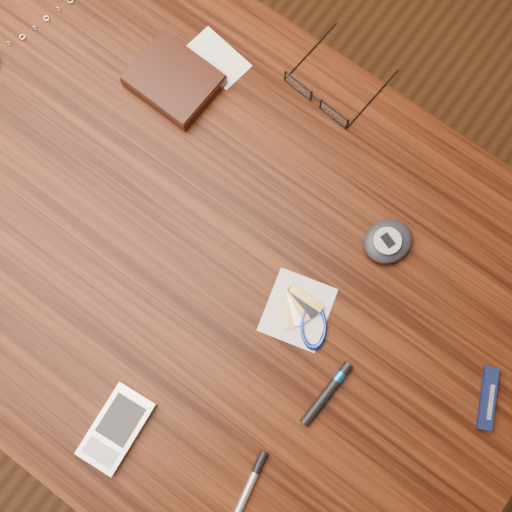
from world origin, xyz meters
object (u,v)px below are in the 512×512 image
object	(u,v)px
silver_pen	(246,493)
eyeglasses	(319,97)
pedometer	(388,241)
pocket_knife	(488,398)
desk	(205,266)
pda_phone	(116,428)
wallet_and_card	(175,80)
notepad_keys	(306,317)

from	to	relation	value
silver_pen	eyeglasses	bearing A→B (deg)	115.59
eyeglasses	pedometer	xyz separation A→B (m)	(0.19, -0.11, 0.00)
pedometer	pocket_knife	distance (m)	0.24
desk	eyeglasses	distance (m)	0.29
pda_phone	pocket_knife	distance (m)	0.47
wallet_and_card	notepad_keys	bearing A→B (deg)	-25.36
eyeglasses	notepad_keys	distance (m)	0.31
wallet_and_card	pda_phone	bearing A→B (deg)	-61.01
wallet_and_card	eyeglasses	world-z (taller)	same
wallet_and_card	pda_phone	world-z (taller)	wallet_and_card
wallet_and_card	pda_phone	xyz separation A→B (m)	(0.23, -0.42, -0.01)
desk	silver_pen	world-z (taller)	silver_pen
eyeglasses	pedometer	bearing A→B (deg)	-30.83
eyeglasses	pda_phone	xyz separation A→B (m)	(0.05, -0.52, -0.00)
wallet_and_card	pedometer	distance (m)	0.37
eyeglasses	pda_phone	size ratio (longest dim) A/B	1.19
pedometer	notepad_keys	bearing A→B (deg)	-101.32
notepad_keys	desk	bearing A→B (deg)	-175.92
pda_phone	pedometer	distance (m)	0.42
eyeglasses	silver_pen	bearing A→B (deg)	-64.41
desk	pocket_knife	world-z (taller)	pocket_knife
eyeglasses	pedometer	distance (m)	0.22
pda_phone	silver_pen	size ratio (longest dim) A/B	0.83
eyeglasses	pedometer	size ratio (longest dim) A/B	1.54
eyeglasses	pocket_knife	distance (m)	0.46
pedometer	silver_pen	bearing A→B (deg)	-84.11
pedometer	pda_phone	bearing A→B (deg)	-109.13
desk	silver_pen	bearing A→B (deg)	-41.71
wallet_and_card	pda_phone	distance (m)	0.48
eyeglasses	notepad_keys	world-z (taller)	eyeglasses
wallet_and_card	notepad_keys	world-z (taller)	wallet_and_card
silver_pen	pocket_knife	bearing A→B (deg)	56.83
desk	pedometer	distance (m)	0.28
pda_phone	pocket_knife	bearing A→B (deg)	40.90
wallet_and_card	pedometer	xyz separation A→B (m)	(0.37, -0.02, -0.00)
pedometer	pocket_knife	size ratio (longest dim) A/B	1.04
desk	pda_phone	xyz separation A→B (m)	(0.06, -0.24, 0.11)
desk	eyeglasses	bearing A→B (deg)	89.25
desk	notepad_keys	bearing A→B (deg)	4.08
notepad_keys	eyeglasses	bearing A→B (deg)	122.11
silver_pen	pedometer	bearing A→B (deg)	95.89
silver_pen	desk	bearing A→B (deg)	138.29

